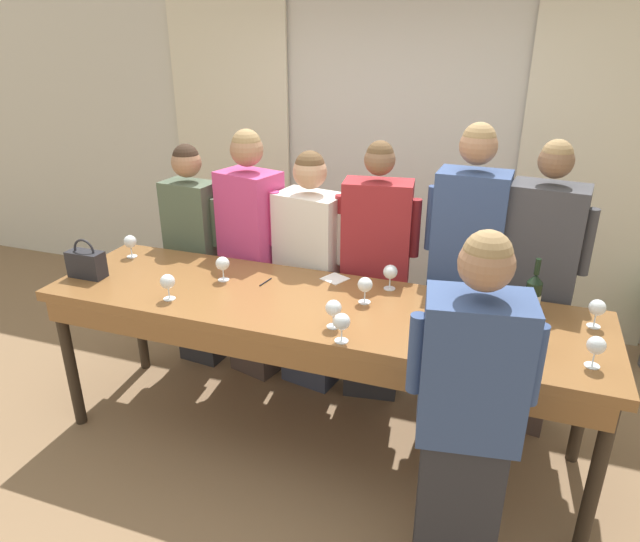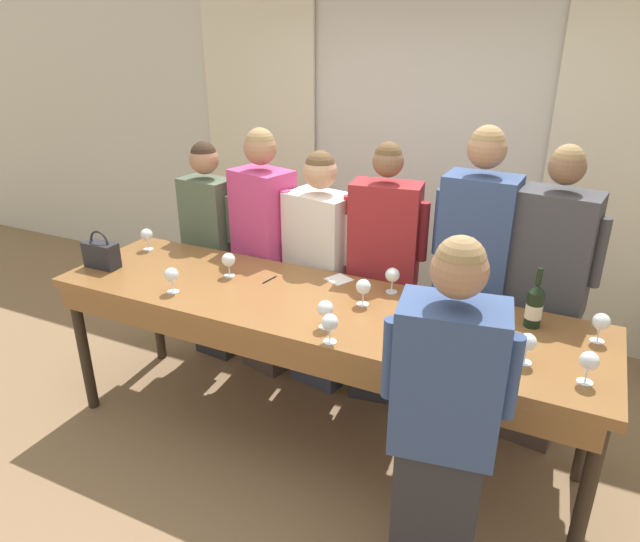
% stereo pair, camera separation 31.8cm
% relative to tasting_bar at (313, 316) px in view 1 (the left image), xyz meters
% --- Properties ---
extents(ground_plane, '(18.00, 18.00, 0.00)m').
position_rel_tasting_bar_xyz_m(ground_plane, '(0.00, 0.02, -0.88)').
color(ground_plane, '#846647').
extents(wall_back, '(12.00, 0.06, 2.80)m').
position_rel_tasting_bar_xyz_m(wall_back, '(0.00, 2.03, 0.52)').
color(wall_back, beige).
rests_on(wall_back, ground_plane).
extents(curtain_panel_left, '(1.10, 0.03, 2.69)m').
position_rel_tasting_bar_xyz_m(curtain_panel_left, '(-1.51, 1.97, 0.47)').
color(curtain_panel_left, beige).
rests_on(curtain_panel_left, ground_plane).
extents(curtain_panel_right, '(1.10, 0.03, 2.69)m').
position_rel_tasting_bar_xyz_m(curtain_panel_right, '(1.51, 1.97, 0.47)').
color(curtain_panel_right, beige).
rests_on(curtain_panel_right, ground_plane).
extents(tasting_bar, '(3.14, 0.85, 0.96)m').
position_rel_tasting_bar_xyz_m(tasting_bar, '(0.00, 0.00, 0.00)').
color(tasting_bar, brown).
rests_on(tasting_bar, ground_plane).
extents(wine_bottle, '(0.08, 0.08, 0.32)m').
position_rel_tasting_bar_xyz_m(wine_bottle, '(1.13, 0.25, 0.19)').
color(wine_bottle, black).
rests_on(wine_bottle, tasting_bar).
extents(handbag, '(0.22, 0.10, 0.24)m').
position_rel_tasting_bar_xyz_m(handbag, '(-1.43, -0.12, 0.17)').
color(handbag, '#232328').
rests_on(handbag, tasting_bar).
extents(wine_glass_front_left, '(0.08, 0.08, 0.15)m').
position_rel_tasting_bar_xyz_m(wine_glass_front_left, '(1.44, 0.23, 0.18)').
color(wine_glass_front_left, white).
rests_on(wine_glass_front_left, tasting_bar).
extents(wine_glass_front_mid, '(0.08, 0.08, 0.15)m').
position_rel_tasting_bar_xyz_m(wine_glass_front_mid, '(0.89, -0.15, 0.18)').
color(wine_glass_front_mid, white).
rests_on(wine_glass_front_mid, tasting_bar).
extents(wine_glass_front_right, '(0.08, 0.08, 0.15)m').
position_rel_tasting_bar_xyz_m(wine_glass_front_right, '(1.40, -0.18, 0.18)').
color(wine_glass_front_right, white).
rests_on(wine_glass_front_right, tasting_bar).
extents(wine_glass_center_left, '(0.08, 0.08, 0.15)m').
position_rel_tasting_bar_xyz_m(wine_glass_center_left, '(1.15, -0.13, 0.18)').
color(wine_glass_center_left, white).
rests_on(wine_glass_center_left, tasting_bar).
extents(wine_glass_center_mid, '(0.08, 0.08, 0.15)m').
position_rel_tasting_bar_xyz_m(wine_glass_center_mid, '(0.27, -0.34, 0.18)').
color(wine_glass_center_mid, white).
rests_on(wine_glass_center_mid, tasting_bar).
extents(wine_glass_center_right, '(0.08, 0.08, 0.15)m').
position_rel_tasting_bar_xyz_m(wine_glass_center_right, '(-0.78, -0.22, 0.18)').
color(wine_glass_center_right, white).
rests_on(wine_glass_center_right, tasting_bar).
extents(wine_glass_back_left, '(0.08, 0.08, 0.15)m').
position_rel_tasting_bar_xyz_m(wine_glass_back_left, '(-0.62, 0.11, 0.18)').
color(wine_glass_back_left, white).
rests_on(wine_glass_back_left, tasting_bar).
extents(wine_glass_back_mid, '(0.08, 0.08, 0.15)m').
position_rel_tasting_bar_xyz_m(wine_glass_back_mid, '(-1.38, 0.25, 0.18)').
color(wine_glass_back_mid, white).
rests_on(wine_glass_back_mid, tasting_bar).
extents(wine_glass_back_right, '(0.08, 0.08, 0.15)m').
position_rel_tasting_bar_xyz_m(wine_glass_back_right, '(0.26, 0.11, 0.18)').
color(wine_glass_back_right, white).
rests_on(wine_glass_back_right, tasting_bar).
extents(wine_glass_near_host, '(0.08, 0.08, 0.15)m').
position_rel_tasting_bar_xyz_m(wine_glass_near_host, '(0.19, -0.22, 0.18)').
color(wine_glass_near_host, white).
rests_on(wine_glass_near_host, tasting_bar).
extents(wine_glass_by_bottle, '(0.08, 0.08, 0.15)m').
position_rel_tasting_bar_xyz_m(wine_glass_by_bottle, '(0.35, 0.33, 0.18)').
color(wine_glass_by_bottle, white).
rests_on(wine_glass_by_bottle, tasting_bar).
extents(napkin, '(0.18, 0.18, 0.00)m').
position_rel_tasting_bar_xyz_m(napkin, '(0.01, 0.35, 0.08)').
color(napkin, white).
rests_on(napkin, tasting_bar).
extents(pen, '(0.03, 0.12, 0.01)m').
position_rel_tasting_bar_xyz_m(pen, '(-0.37, 0.16, 0.08)').
color(pen, black).
rests_on(pen, tasting_bar).
extents(guest_olive_jacket, '(0.48, 0.26, 1.65)m').
position_rel_tasting_bar_xyz_m(guest_olive_jacket, '(-1.15, 0.64, -0.02)').
color(guest_olive_jacket, '#28282D').
rests_on(guest_olive_jacket, ground_plane).
extents(guest_pink_top, '(0.50, 0.37, 1.77)m').
position_rel_tasting_bar_xyz_m(guest_pink_top, '(-0.69, 0.64, 0.03)').
color(guest_pink_top, '#473833').
rests_on(guest_pink_top, ground_plane).
extents(guest_cream_sweater, '(0.55, 0.36, 1.66)m').
position_rel_tasting_bar_xyz_m(guest_cream_sweater, '(-0.26, 0.64, -0.03)').
color(guest_cream_sweater, '#383D51').
rests_on(guest_cream_sweater, ground_plane).
extents(guest_striped_shirt, '(0.54, 0.29, 1.75)m').
position_rel_tasting_bar_xyz_m(guest_striped_shirt, '(0.19, 0.64, 0.01)').
color(guest_striped_shirt, '#28282D').
rests_on(guest_striped_shirt, ground_plane).
extents(guest_navy_coat, '(0.52, 0.28, 1.89)m').
position_rel_tasting_bar_xyz_m(guest_navy_coat, '(0.75, 0.64, 0.09)').
color(guest_navy_coat, '#383D51').
rests_on(guest_navy_coat, ground_plane).
extents(guest_beige_cap, '(0.53, 0.32, 1.82)m').
position_rel_tasting_bar_xyz_m(guest_beige_cap, '(1.16, 0.64, 0.04)').
color(guest_beige_cap, '#473833').
rests_on(guest_beige_cap, ground_plane).
extents(host_pouring, '(0.53, 0.33, 1.69)m').
position_rel_tasting_bar_xyz_m(host_pouring, '(0.91, -0.63, -0.01)').
color(host_pouring, '#28282D').
rests_on(host_pouring, ground_plane).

